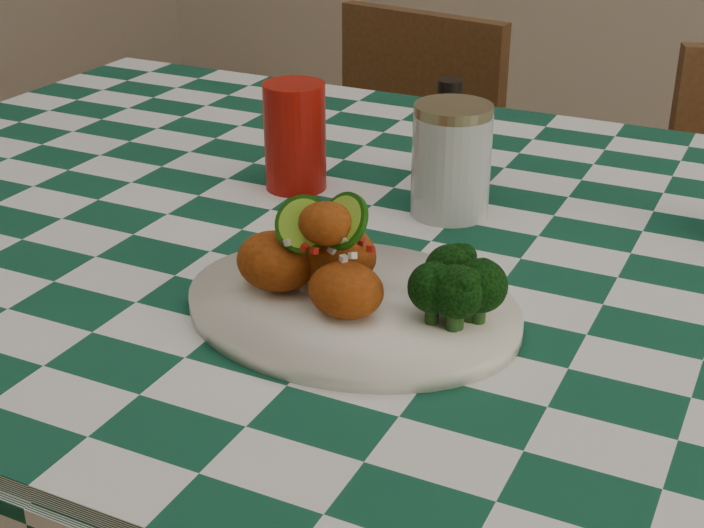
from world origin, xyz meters
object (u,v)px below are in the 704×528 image
at_px(ketchup_bottle, 448,131).
at_px(wooden_chair_left, 372,230).
at_px(mason_jar, 451,160).
at_px(plate, 352,308).
at_px(fried_chicken_pile, 331,250).
at_px(dining_table, 420,520).
at_px(red_tumbler, 295,137).

bearing_deg(ketchup_bottle, wooden_chair_left, 122.75).
bearing_deg(mason_jar, plate, -88.43).
bearing_deg(fried_chicken_pile, wooden_chair_left, 112.67).
height_order(dining_table, plate, plate).
relative_size(plate, fried_chicken_pile, 2.21).
height_order(fried_chicken_pile, wooden_chair_left, fried_chicken_pile).
relative_size(dining_table, fried_chicken_pile, 11.27).
xyz_separation_m(fried_chicken_pile, ketchup_bottle, (-0.03, 0.38, -0.00)).
relative_size(fried_chicken_pile, mason_jar, 1.12).
xyz_separation_m(plate, red_tumbler, (-0.21, 0.27, 0.06)).
distance_m(plate, ketchup_bottle, 0.39).
bearing_deg(mason_jar, wooden_chair_left, 121.35).
bearing_deg(ketchup_bottle, fried_chicken_pile, -85.50).
distance_m(plate, red_tumbler, 0.35).
relative_size(dining_table, wooden_chair_left, 1.99).
bearing_deg(dining_table, fried_chicken_pile, -97.32).
relative_size(dining_table, mason_jar, 12.61).
bearing_deg(fried_chicken_pile, dining_table, 82.68).
height_order(plate, mason_jar, mason_jar).
height_order(fried_chicken_pile, red_tumbler, red_tumbler).
bearing_deg(plate, red_tumbler, 127.78).
bearing_deg(red_tumbler, wooden_chair_left, 107.04).
distance_m(fried_chicken_pile, mason_jar, 0.28).
distance_m(dining_table, red_tumbler, 0.51).
distance_m(dining_table, fried_chicken_pile, 0.50).
distance_m(fried_chicken_pile, red_tumbler, 0.33).
relative_size(dining_table, red_tumbler, 12.49).
distance_m(red_tumbler, ketchup_bottle, 0.19).
xyz_separation_m(dining_table, fried_chicken_pile, (-0.02, -0.19, 0.46)).
height_order(plate, wooden_chair_left, wooden_chair_left).
xyz_separation_m(ketchup_bottle, wooden_chair_left, (-0.37, 0.57, -0.43)).
height_order(fried_chicken_pile, mason_jar, mason_jar).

